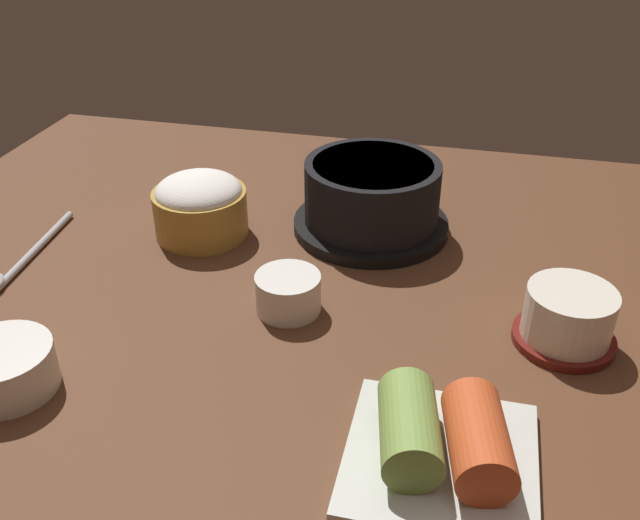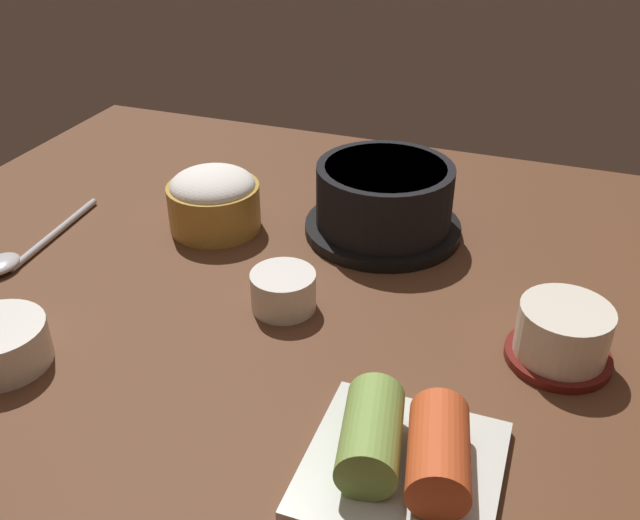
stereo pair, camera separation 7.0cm
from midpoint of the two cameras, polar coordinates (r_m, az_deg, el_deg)
The scene contains 8 objects.
dining_table at distance 74.29cm, azimuth -3.84°, elevation -1.74°, with size 100.00×76.00×2.00cm, color #56331E.
stone_pot at distance 79.70cm, azimuth 1.74°, elevation 5.08°, with size 17.94×17.94×8.34cm.
rice_bowl at distance 80.87cm, azimuth -12.23°, elevation 4.34°, with size 10.62×10.62×7.23cm.
tea_cup_with_saucer at distance 65.03cm, azimuth 16.71°, elevation -4.60°, with size 9.20×9.20×5.49cm.
banchan_cup_center at distance 67.18cm, azimuth -5.46°, elevation -2.71°, with size 6.35×6.35×3.80cm.
kimchi_plate at distance 52.01cm, azimuth 6.03°, elevation -14.85°, with size 13.86×13.86×5.36cm.
side_bowl_near at distance 65.01cm, azimuth -27.24°, elevation -7.93°, with size 8.30×8.30×3.93cm.
spoon at distance 81.14cm, azimuth -26.79°, elevation -0.98°, with size 3.60×18.75×1.35cm.
Camera 1 is at (15.85, -60.14, 41.67)cm, focal length 39.24 mm.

